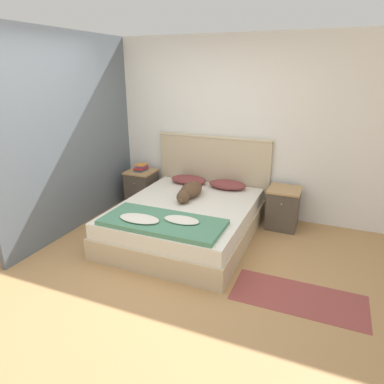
# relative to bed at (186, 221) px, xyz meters

# --- Properties ---
(ground_plane) EXTENTS (16.00, 16.00, 0.00)m
(ground_plane) POSITION_rel_bed_xyz_m (-0.05, -1.02, -0.22)
(ground_plane) COLOR tan
(wall_back) EXTENTS (9.00, 0.06, 2.55)m
(wall_back) POSITION_rel_bed_xyz_m (-0.05, 1.11, 1.05)
(wall_back) COLOR white
(wall_back) RESTS_ON ground_plane
(wall_side_left) EXTENTS (0.06, 3.10, 2.55)m
(wall_side_left) POSITION_rel_bed_xyz_m (-1.53, 0.03, 1.05)
(wall_side_left) COLOR slate
(wall_side_left) RESTS_ON ground_plane
(bed) EXTENTS (1.66, 2.02, 0.45)m
(bed) POSITION_rel_bed_xyz_m (0.00, 0.00, 0.00)
(bed) COLOR #C6B28E
(bed) RESTS_ON ground_plane
(headboard) EXTENTS (1.74, 0.06, 1.16)m
(headboard) POSITION_rel_bed_xyz_m (0.00, 1.03, 0.38)
(headboard) COLOR #C6B28E
(headboard) RESTS_ON ground_plane
(nightstand_left) EXTENTS (0.43, 0.45, 0.56)m
(nightstand_left) POSITION_rel_bed_xyz_m (-1.12, 0.78, 0.06)
(nightstand_left) COLOR #4C4238
(nightstand_left) RESTS_ON ground_plane
(nightstand_right) EXTENTS (0.43, 0.45, 0.56)m
(nightstand_right) POSITION_rel_bed_xyz_m (1.12, 0.78, 0.06)
(nightstand_right) COLOR #4C4238
(nightstand_right) RESTS_ON ground_plane
(pillow_left) EXTENTS (0.55, 0.32, 0.12)m
(pillow_left) POSITION_rel_bed_xyz_m (-0.31, 0.80, 0.29)
(pillow_left) COLOR brown
(pillow_left) RESTS_ON bed
(pillow_right) EXTENTS (0.55, 0.32, 0.12)m
(pillow_right) POSITION_rel_bed_xyz_m (0.31, 0.80, 0.29)
(pillow_right) COLOR brown
(pillow_right) RESTS_ON bed
(quilt) EXTENTS (1.38, 0.62, 0.09)m
(quilt) POSITION_rel_bed_xyz_m (-0.01, -0.66, 0.26)
(quilt) COLOR #4C8466
(quilt) RESTS_ON bed
(dog) EXTENTS (0.25, 0.70, 0.20)m
(dog) POSITION_rel_bed_xyz_m (-0.05, 0.24, 0.32)
(dog) COLOR brown
(dog) RESTS_ON bed
(book_stack) EXTENTS (0.17, 0.22, 0.10)m
(book_stack) POSITION_rel_bed_xyz_m (-1.13, 0.80, 0.39)
(book_stack) COLOR #285689
(book_stack) RESTS_ON nightstand_left
(rug) EXTENTS (1.26, 0.56, 0.00)m
(rug) POSITION_rel_bed_xyz_m (1.53, -0.78, -0.22)
(rug) COLOR #93423D
(rug) RESTS_ON ground_plane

